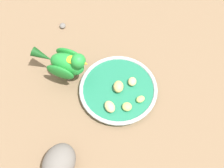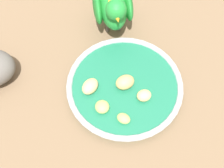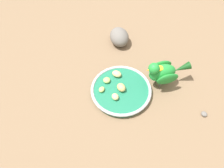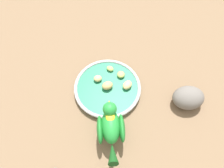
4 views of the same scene
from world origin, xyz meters
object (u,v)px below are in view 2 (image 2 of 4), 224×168
object	(u,v)px
apple_piece_4	(90,86)
parrot	(113,5)
feeding_bowl	(123,88)
apple_piece_2	(144,95)
apple_piece_3	(125,84)
apple_piece_0	(124,118)
apple_piece_1	(102,107)

from	to	relation	value
apple_piece_4	parrot	world-z (taller)	parrot
feeding_bowl	apple_piece_2	distance (m)	0.05
apple_piece_4	parrot	distance (m)	0.18
feeding_bowl	apple_piece_4	xyz separation A→B (m)	(0.03, 0.06, 0.02)
apple_piece_3	parrot	xyz separation A→B (m)	(0.15, -0.08, 0.04)
feeding_bowl	apple_piece_0	distance (m)	0.07
apple_piece_4	apple_piece_2	bearing A→B (deg)	-135.74
apple_piece_3	apple_piece_1	bearing A→B (deg)	101.07
feeding_bowl	apple_piece_2	xyz separation A→B (m)	(-0.04, -0.02, 0.02)
feeding_bowl	apple_piece_1	xyz separation A→B (m)	(-0.02, 0.06, 0.01)
apple_piece_3	apple_piece_0	bearing A→B (deg)	141.85
parrot	apple_piece_3	bearing A→B (deg)	-0.07
feeding_bowl	apple_piece_0	xyz separation A→B (m)	(-0.06, 0.04, 0.01)
apple_piece_1	parrot	xyz separation A→B (m)	(0.16, -0.14, 0.05)
feeding_bowl	apple_piece_3	world-z (taller)	apple_piece_3
apple_piece_0	apple_piece_2	world-z (taller)	apple_piece_2
apple_piece_0	apple_piece_2	bearing A→B (deg)	-76.11
apple_piece_3	apple_piece_4	size ratio (longest dim) A/B	1.01
apple_piece_4	parrot	size ratio (longest dim) A/B	0.22
apple_piece_0	apple_piece_1	size ratio (longest dim) A/B	0.94
apple_piece_0	apple_piece_4	world-z (taller)	apple_piece_4
apple_piece_0	parrot	xyz separation A→B (m)	(0.20, -0.12, 0.05)
apple_piece_1	apple_piece_0	bearing A→B (deg)	-155.25
apple_piece_3	apple_piece_4	bearing A→B (deg)	57.63
parrot	apple_piece_4	bearing A→B (deg)	-22.89
feeding_bowl	apple_piece_4	world-z (taller)	apple_piece_4
apple_piece_2	apple_piece_3	bearing A→B (deg)	22.85
apple_piece_2	apple_piece_4	size ratio (longest dim) A/B	0.76
feeding_bowl	apple_piece_1	world-z (taller)	apple_piece_1
apple_piece_1	apple_piece_3	size ratio (longest dim) A/B	0.74
apple_piece_0	apple_piece_4	bearing A→B (deg)	9.21
apple_piece_2	apple_piece_4	world-z (taller)	apple_piece_4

